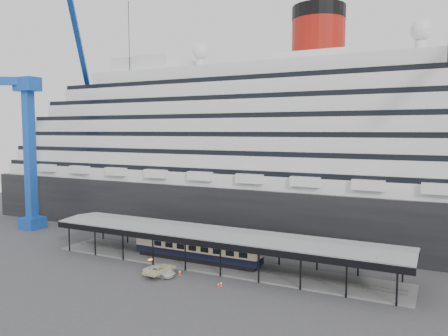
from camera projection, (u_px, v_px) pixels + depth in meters
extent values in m
plane|color=#3B3B3E|center=(199.00, 275.00, 61.76)|extent=(200.00, 200.00, 0.00)
cube|color=black|center=(277.00, 206.00, 89.80)|extent=(130.00, 30.00, 10.00)
cylinder|color=#99150C|center=(318.00, 42.00, 83.44)|extent=(10.00, 10.00, 9.00)
cylinder|color=black|center=(319.00, 13.00, 82.99)|extent=(10.10, 10.10, 2.50)
sphere|color=silver|center=(200.00, 51.00, 95.06)|extent=(3.60, 3.60, 3.60)
sphere|color=silver|center=(421.00, 30.00, 75.35)|extent=(3.60, 3.60, 3.60)
cube|color=slate|center=(216.00, 265.00, 66.20)|extent=(56.00, 8.00, 0.24)
cube|color=slate|center=(214.00, 265.00, 65.54)|extent=(54.00, 0.08, 0.10)
cube|color=slate|center=(218.00, 262.00, 66.82)|extent=(54.00, 0.08, 0.10)
cube|color=black|center=(201.00, 244.00, 61.82)|extent=(56.00, 0.18, 0.90)
cube|color=black|center=(229.00, 231.00, 69.83)|extent=(56.00, 0.18, 0.90)
cube|color=slate|center=(216.00, 232.00, 65.76)|extent=(56.00, 9.00, 0.24)
cube|color=#184DB4|center=(33.00, 223.00, 91.16)|extent=(4.00, 4.00, 2.40)
cube|color=#184DB4|center=(30.00, 155.00, 89.94)|extent=(1.80, 1.80, 26.00)
cube|color=#184DB4|center=(27.00, 84.00, 88.71)|extent=(5.00, 3.20, 2.80)
cube|color=#184DB4|center=(78.00, 39.00, 89.37)|extent=(12.92, 17.86, 16.80)
cube|color=#184DB4|center=(9.00, 81.00, 88.15)|extent=(5.83, 4.75, 1.60)
cylinder|color=black|center=(130.00, 115.00, 92.18)|extent=(0.12, 0.12, 47.21)
cylinder|color=black|center=(445.00, 109.00, 64.19)|extent=(0.12, 0.12, 47.21)
imported|color=silver|center=(159.00, 271.00, 61.38)|extent=(4.90, 2.52, 1.32)
cube|color=black|center=(197.00, 259.00, 67.65)|extent=(20.22, 2.37, 0.67)
cube|color=black|center=(197.00, 253.00, 67.58)|extent=(21.19, 2.76, 1.06)
cube|color=beige|center=(197.00, 246.00, 67.48)|extent=(21.19, 2.80, 1.25)
cube|color=black|center=(197.00, 241.00, 67.41)|extent=(21.19, 2.76, 0.39)
cube|color=#E4470C|center=(180.00, 275.00, 61.78)|extent=(0.56, 0.56, 0.03)
cone|color=#E4470C|center=(180.00, 272.00, 61.74)|extent=(0.47, 0.47, 0.82)
cylinder|color=white|center=(180.00, 272.00, 61.74)|extent=(0.26, 0.26, 0.16)
cube|color=#FB520D|center=(221.00, 286.00, 57.35)|extent=(0.36, 0.36, 0.03)
cone|color=#FB520D|center=(221.00, 284.00, 57.32)|extent=(0.31, 0.31, 0.65)
cylinder|color=white|center=(221.00, 283.00, 57.31)|extent=(0.21, 0.21, 0.13)
cube|color=red|center=(218.00, 287.00, 56.99)|extent=(0.44, 0.44, 0.03)
cone|color=red|center=(218.00, 285.00, 56.96)|extent=(0.37, 0.37, 0.64)
cylinder|color=white|center=(218.00, 284.00, 56.95)|extent=(0.21, 0.21, 0.13)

